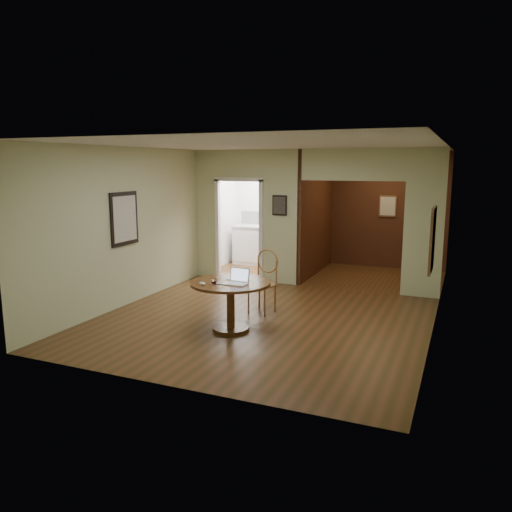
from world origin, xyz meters
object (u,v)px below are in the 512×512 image
at_px(chair, 264,278).
at_px(closed_laptop, 238,279).
at_px(open_laptop, 238,279).
at_px(dining_table, 231,294).

relative_size(chair, closed_laptop, 3.09).
xyz_separation_m(chair, closed_laptop, (-0.04, -0.93, 0.16)).
height_order(open_laptop, closed_laptop, open_laptop).
height_order(chair, open_laptop, chair).
xyz_separation_m(dining_table, chair, (0.10, 1.05, 0.04)).
xyz_separation_m(open_laptop, closed_laptop, (-0.08, 0.18, -0.05)).
distance_m(dining_table, chair, 1.06).
bearing_deg(closed_laptop, chair, 69.56).
bearing_deg(chair, closed_laptop, -80.89).
relative_size(dining_table, open_laptop, 3.69).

